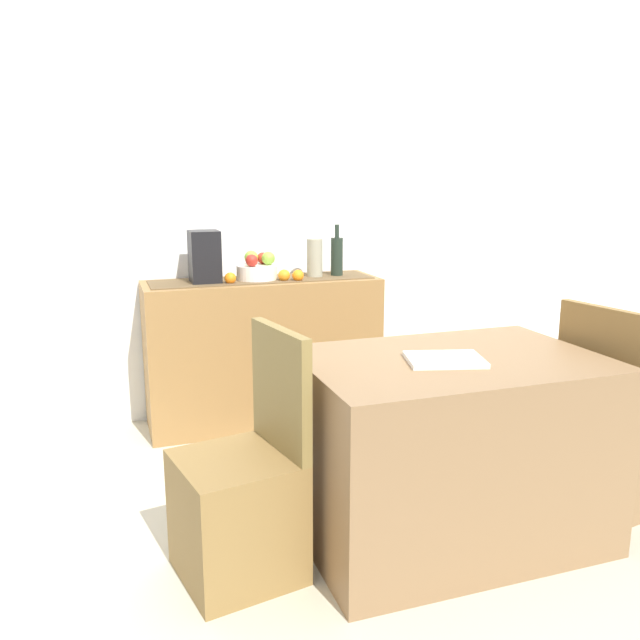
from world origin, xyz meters
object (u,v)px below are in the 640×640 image
wine_bottle (337,256)px  chair_near_window (241,505)px  sideboard_console (264,352)px  chair_by_corner (615,445)px  ceramic_vase (315,258)px  dining_table (448,447)px  fruit_bowl (257,272)px  coffee_maker (205,257)px  open_book (445,360)px

wine_bottle → chair_near_window: size_ratio=0.34×
sideboard_console → chair_by_corner: 1.91m
ceramic_vase → chair_near_window: ceramic_vase is taller
ceramic_vase → dining_table: (0.07, -1.46, -0.59)m
wine_bottle → chair_near_window: bearing=-121.8°
sideboard_console → fruit_bowl: bearing=180.0°
coffee_maker → open_book: bearing=-66.6°
sideboard_console → open_book: 1.57m
wine_bottle → chair_by_corner: bearing=-62.2°
fruit_bowl → wine_bottle: 0.49m
coffee_maker → chair_near_window: coffee_maker is taller
sideboard_console → open_book: size_ratio=4.78×
dining_table → chair_near_window: chair_near_window is taller
fruit_bowl → chair_near_window: (-0.42, -1.45, -0.63)m
ceramic_vase → open_book: size_ratio=0.80×
wine_bottle → open_book: 1.52m
sideboard_console → coffee_maker: bearing=180.0°
chair_near_window → coffee_maker: bearing=85.0°
sideboard_console → wine_bottle: bearing=0.0°
dining_table → open_book: 0.39m
sideboard_console → coffee_maker: size_ratio=4.65×
coffee_maker → chair_by_corner: coffee_maker is taller
coffee_maker → chair_near_window: size_ratio=0.32×
wine_bottle → open_book: size_ratio=1.08×
open_book → chair_near_window: size_ratio=0.31×
dining_table → ceramic_vase: bearing=92.8°
open_book → chair_near_window: 0.92m
chair_near_window → fruit_bowl: bearing=73.9°
sideboard_console → chair_near_window: 1.53m
fruit_bowl → ceramic_vase: bearing=0.0°
wine_bottle → chair_near_window: wine_bottle is taller
dining_table → chair_by_corner: 0.84m
ceramic_vase → chair_near_window: size_ratio=0.25×
coffee_maker → open_book: size_ratio=1.03×
sideboard_console → ceramic_vase: ceramic_vase is taller
dining_table → open_book: (-0.06, -0.05, 0.38)m
ceramic_vase → chair_by_corner: ceramic_vase is taller
open_book → chair_near_window: chair_near_window is taller
fruit_bowl → coffee_maker: size_ratio=0.80×
fruit_bowl → chair_by_corner: size_ratio=0.25×
chair_by_corner → ceramic_vase: bearing=121.9°
coffee_maker → dining_table: 1.73m
fruit_bowl → coffee_maker: (-0.29, 0.00, 0.10)m
sideboard_console → wine_bottle: size_ratio=4.41×
sideboard_console → wine_bottle: wine_bottle is taller
sideboard_console → open_book: bearing=-77.7°
sideboard_console → chair_by_corner: size_ratio=1.49×
ceramic_vase → chair_near_window: bearing=-117.8°
wine_bottle → ceramic_vase: 0.14m
fruit_bowl → coffee_maker: bearing=180.0°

